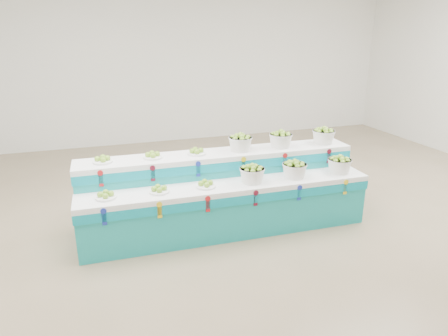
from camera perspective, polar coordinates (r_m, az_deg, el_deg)
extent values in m
plane|color=#77674C|center=(6.03, 8.79, -7.31)|extent=(10.00, 10.00, 0.00)
plane|color=silver|center=(10.12, -3.90, 15.26)|extent=(10.00, 0.00, 10.00)
cylinder|color=white|center=(5.06, -16.35, -3.61)|extent=(0.26, 0.26, 0.10)
cylinder|color=white|center=(5.09, -9.14, -2.90)|extent=(0.26, 0.26, 0.10)
cylinder|color=white|center=(5.20, -2.60, -2.21)|extent=(0.26, 0.26, 0.10)
cylinder|color=white|center=(5.42, -16.77, 1.23)|extent=(0.26, 0.26, 0.10)
cylinder|color=white|center=(5.45, -10.04, 1.86)|extent=(0.26, 0.26, 0.10)
cylinder|color=white|center=(5.55, -3.90, 2.41)|extent=(0.26, 0.26, 0.10)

